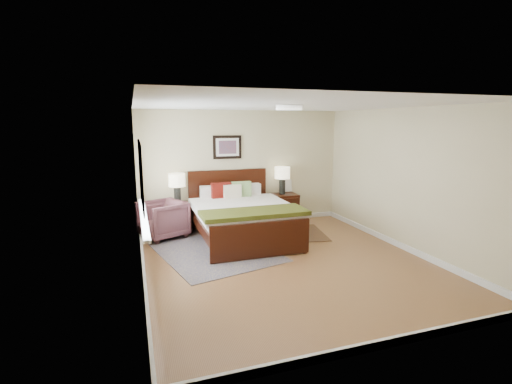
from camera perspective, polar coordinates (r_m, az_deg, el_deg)
floor at (r=6.18m, az=4.73°, el=-10.65°), size 5.00×5.00×0.00m
back_wall at (r=8.17m, az=-2.05°, el=3.68°), size 4.50×0.04×2.50m
front_wall at (r=3.74m, az=20.33°, el=-5.40°), size 4.50×0.04×2.50m
left_wall at (r=5.37m, az=-17.70°, el=-0.48°), size 0.04×5.00×2.50m
right_wall at (r=7.04m, az=22.01°, el=1.78°), size 0.04×5.00×2.50m
ceiling at (r=5.76m, az=5.12°, el=13.19°), size 4.50×5.00×0.02m
window at (r=6.04m, az=-17.38°, el=1.94°), size 0.11×2.72×1.32m
door at (r=3.72m, az=-16.73°, el=-8.13°), size 0.06×1.00×2.18m
ceil_fixture at (r=5.76m, az=5.12°, el=12.85°), size 0.44×0.44×0.08m
bed at (r=7.15m, az=-2.19°, el=-2.97°), size 1.85×2.25×1.21m
wall_art at (r=8.01m, az=-4.43°, el=6.89°), size 0.62×0.05×0.50m
nightstand_left at (r=7.78m, az=-11.89°, el=-2.63°), size 0.51×0.46×0.61m
nightstand_right at (r=8.37m, az=4.04°, el=-2.13°), size 0.66×0.50×0.66m
lamp_left at (r=7.69m, az=-12.06°, el=1.40°), size 0.33×0.33×0.61m
lamp_right at (r=8.26m, az=4.07°, el=2.60°), size 0.33×0.33×0.61m
armchair at (r=7.51m, az=-14.16°, el=-4.13°), size 1.05×1.03×0.73m
rug_persian at (r=6.78m, az=-6.92°, el=-8.67°), size 2.32×2.86×0.01m
rug_navy at (r=7.72m, az=7.36°, el=-6.26°), size 0.99×1.31×0.01m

